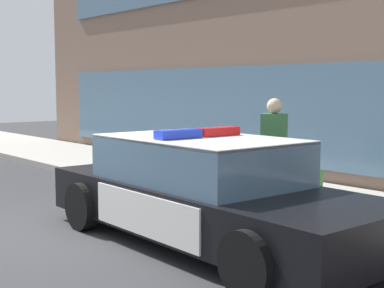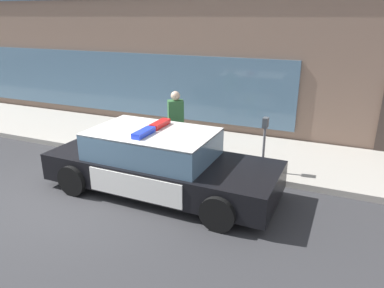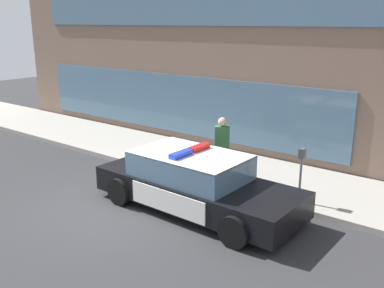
% 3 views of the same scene
% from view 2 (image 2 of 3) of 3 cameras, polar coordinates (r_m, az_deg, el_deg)
% --- Properties ---
extents(ground, '(48.00, 48.00, 0.00)m').
position_cam_2_polar(ground, '(8.32, -18.96, -7.82)').
color(ground, '#303033').
extents(sidewalk, '(48.00, 3.01, 0.15)m').
position_cam_2_polar(sidewalk, '(11.12, -6.04, 0.62)').
color(sidewalk, '#A39E93').
rests_on(sidewalk, ground).
extents(storefront_building, '(22.33, 10.84, 6.61)m').
position_cam_2_polar(storefront_building, '(16.90, 5.47, 18.33)').
color(storefront_building, '#7A6051').
rests_on(storefront_building, ground).
extents(police_cruiser, '(5.10, 2.17, 1.49)m').
position_cam_2_polar(police_cruiser, '(7.87, -5.26, -2.90)').
color(police_cruiser, black).
rests_on(police_cruiser, ground).
extents(fire_hydrant, '(0.34, 0.39, 0.73)m').
position_cam_2_polar(fire_hydrant, '(9.30, 2.25, -0.38)').
color(fire_hydrant, '#4C994C').
rests_on(fire_hydrant, sidewalk).
extents(pedestrian_on_sidewalk, '(0.48, 0.44, 1.71)m').
position_cam_2_polar(pedestrian_on_sidewalk, '(9.54, -2.59, 3.38)').
color(pedestrian_on_sidewalk, '#23232D').
rests_on(pedestrian_on_sidewalk, sidewalk).
extents(parking_meter, '(0.12, 0.18, 1.34)m').
position_cam_2_polar(parking_meter, '(8.54, 11.46, 1.48)').
color(parking_meter, slate).
rests_on(parking_meter, sidewalk).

